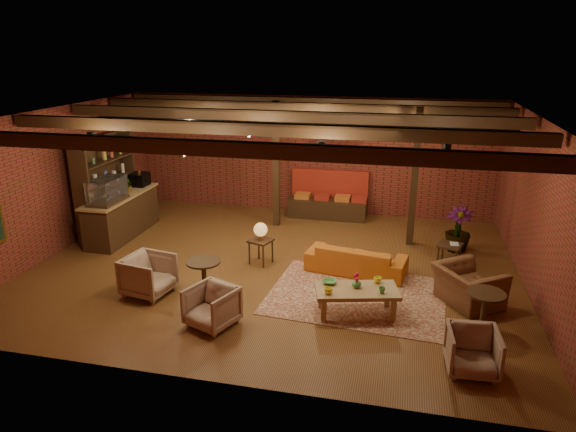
% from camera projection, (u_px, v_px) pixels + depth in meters
% --- Properties ---
extents(floor, '(10.00, 10.00, 0.00)m').
position_uv_depth(floor, '(275.00, 267.00, 10.93)').
color(floor, '#432C10').
rests_on(floor, ground).
extents(ceiling, '(10.00, 8.00, 0.02)m').
position_uv_depth(ceiling, '(273.00, 115.00, 9.92)').
color(ceiling, black).
rests_on(ceiling, wall_back).
extents(wall_back, '(10.00, 0.02, 3.20)m').
position_uv_depth(wall_back, '(310.00, 155.00, 14.12)').
color(wall_back, brown).
rests_on(wall_back, ground).
extents(wall_front, '(10.00, 0.02, 3.20)m').
position_uv_depth(wall_front, '(199.00, 277.00, 6.73)').
color(wall_front, brown).
rests_on(wall_front, ground).
extents(wall_left, '(0.02, 8.00, 3.20)m').
position_uv_depth(wall_left, '(58.00, 181.00, 11.48)').
color(wall_left, brown).
rests_on(wall_left, ground).
extents(wall_right, '(0.02, 8.00, 3.20)m').
position_uv_depth(wall_right, '(539.00, 212.00, 9.37)').
color(wall_right, brown).
rests_on(wall_right, ground).
extents(ceiling_beams, '(9.80, 6.40, 0.22)m').
position_uv_depth(ceiling_beams, '(273.00, 121.00, 9.95)').
color(ceiling_beams, '#301E10').
rests_on(ceiling_beams, ceiling).
extents(ceiling_pipe, '(9.60, 0.12, 0.12)m').
position_uv_depth(ceiling_pipe, '(291.00, 122.00, 11.51)').
color(ceiling_pipe, black).
rests_on(ceiling_pipe, ceiling).
extents(post_left, '(0.16, 0.16, 3.20)m').
position_uv_depth(post_left, '(276.00, 165.00, 12.95)').
color(post_left, '#301E10').
rests_on(post_left, ground).
extents(post_right, '(0.16, 0.16, 3.20)m').
position_uv_depth(post_right, '(415.00, 178.00, 11.68)').
color(post_right, '#301E10').
rests_on(post_right, ground).
extents(service_counter, '(0.80, 2.50, 1.60)m').
position_uv_depth(service_counter, '(121.00, 205.00, 12.47)').
color(service_counter, '#301E10').
rests_on(service_counter, ground).
extents(plant_counter, '(0.35, 0.39, 0.30)m').
position_uv_depth(plant_counter, '(127.00, 186.00, 12.50)').
color(plant_counter, '#337F33').
rests_on(plant_counter, service_counter).
extents(shelving_hutch, '(0.52, 2.00, 2.40)m').
position_uv_depth(shelving_hutch, '(107.00, 187.00, 12.52)').
color(shelving_hutch, '#301E10').
rests_on(shelving_hutch, ground).
extents(banquette, '(2.10, 0.70, 1.00)m').
position_uv_depth(banquette, '(328.00, 199.00, 13.93)').
color(banquette, '#A1271A').
rests_on(banquette, ground).
extents(service_sign, '(0.86, 0.06, 0.30)m').
position_uv_depth(service_sign, '(327.00, 134.00, 12.92)').
color(service_sign, '#E05516').
rests_on(service_sign, ceiling).
extents(ceiling_spotlights, '(6.40, 4.40, 0.28)m').
position_uv_depth(ceiling_spotlights, '(273.00, 133.00, 10.02)').
color(ceiling_spotlights, black).
rests_on(ceiling_spotlights, ceiling).
extents(rug, '(3.41, 2.72, 0.01)m').
position_uv_depth(rug, '(356.00, 296.00, 9.66)').
color(rug, maroon).
rests_on(rug, floor).
extents(sofa, '(2.13, 1.12, 0.59)m').
position_uv_depth(sofa, '(356.00, 259.00, 10.58)').
color(sofa, '#AF5918').
rests_on(sofa, floor).
extents(coffee_table, '(1.55, 1.03, 0.74)m').
position_uv_depth(coffee_table, '(356.00, 292.00, 8.89)').
color(coffee_table, olive).
rests_on(coffee_table, floor).
extents(side_table_lamp, '(0.56, 0.56, 0.92)m').
position_uv_depth(side_table_lamp, '(261.00, 233.00, 10.89)').
color(side_table_lamp, '#301E10').
rests_on(side_table_lamp, floor).
extents(round_table_left, '(0.65, 0.65, 0.68)m').
position_uv_depth(round_table_left, '(204.00, 272.00, 9.61)').
color(round_table_left, '#301E10').
rests_on(round_table_left, floor).
extents(armchair_a, '(0.89, 0.94, 0.84)m').
position_uv_depth(armchair_a, '(148.00, 273.00, 9.63)').
color(armchair_a, '#C2B096').
rests_on(armchair_a, floor).
extents(armchair_b, '(0.94, 0.91, 0.76)m').
position_uv_depth(armchair_b, '(212.00, 305.00, 8.55)').
color(armchair_b, '#C2B096').
rests_on(armchair_b, floor).
extents(armchair_right, '(1.20, 1.29, 0.95)m').
position_uv_depth(armchair_right, '(469.00, 280.00, 9.23)').
color(armchair_right, brown).
rests_on(armchair_right, floor).
extents(side_table_book, '(0.58, 0.58, 0.54)m').
position_uv_depth(side_table_book, '(450.00, 246.00, 10.78)').
color(side_table_book, '#301E10').
rests_on(side_table_book, floor).
extents(round_table_right, '(0.62, 0.62, 0.72)m').
position_uv_depth(round_table_right, '(485.00, 306.00, 8.30)').
color(round_table_right, '#301E10').
rests_on(round_table_right, floor).
extents(armchair_far, '(0.75, 0.70, 0.73)m').
position_uv_depth(armchair_far, '(473.00, 349.00, 7.33)').
color(armchair_far, '#C2B096').
rests_on(armchair_far, floor).
extents(plant_tall, '(2.08, 2.08, 3.09)m').
position_uv_depth(plant_tall, '(463.00, 186.00, 11.30)').
color(plant_tall, '#4C7F4C').
rests_on(plant_tall, floor).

